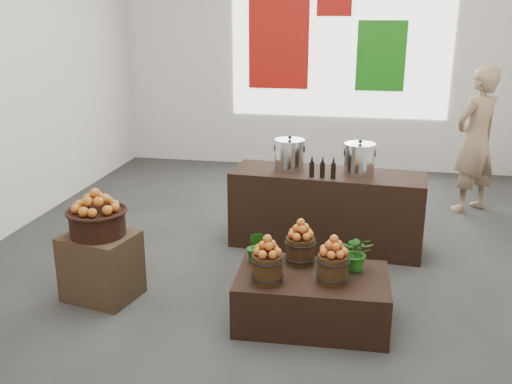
% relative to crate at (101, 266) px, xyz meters
% --- Properties ---
extents(ground, '(7.00, 7.00, 0.00)m').
position_rel_crate_xyz_m(ground, '(1.37, 1.12, -0.28)').
color(ground, '#373734').
rests_on(ground, ground).
extents(back_wall, '(6.00, 0.04, 4.00)m').
position_rel_crate_xyz_m(back_wall, '(1.37, 4.62, 1.72)').
color(back_wall, silver).
rests_on(back_wall, ground).
extents(back_opening, '(3.20, 0.02, 2.40)m').
position_rel_crate_xyz_m(back_opening, '(1.67, 4.60, 1.72)').
color(back_opening, white).
rests_on(back_opening, back_wall).
extents(deco_red_left, '(0.90, 0.04, 1.40)m').
position_rel_crate_xyz_m(deco_red_left, '(0.77, 4.59, 1.62)').
color(deco_red_left, '#A7130C').
rests_on(deco_red_left, back_wall).
extents(deco_green_right, '(0.70, 0.04, 1.00)m').
position_rel_crate_xyz_m(deco_green_right, '(2.27, 4.59, 1.42)').
color(deco_green_right, '#187812').
rests_on(deco_green_right, back_wall).
extents(crate, '(0.65, 0.57, 0.56)m').
position_rel_crate_xyz_m(crate, '(0.00, 0.00, 0.00)').
color(crate, '#462F21').
rests_on(crate, ground).
extents(wicker_basket, '(0.45, 0.45, 0.21)m').
position_rel_crate_xyz_m(wicker_basket, '(0.00, 0.00, 0.38)').
color(wicker_basket, black).
rests_on(wicker_basket, crate).
extents(apples_in_basket, '(0.35, 0.35, 0.19)m').
position_rel_crate_xyz_m(apples_in_basket, '(0.00, 0.00, 0.58)').
color(apples_in_basket, maroon).
rests_on(apples_in_basket, wicker_basket).
extents(display_table, '(1.18, 0.75, 0.40)m').
position_rel_crate_xyz_m(display_table, '(1.78, -0.08, -0.08)').
color(display_table, black).
rests_on(display_table, ground).
extents(apple_bucket_front_left, '(0.23, 0.23, 0.21)m').
position_rel_crate_xyz_m(apple_bucket_front_left, '(1.45, -0.25, 0.22)').
color(apple_bucket_front_left, '#371F0F').
rests_on(apple_bucket_front_left, display_table).
extents(apples_in_bucket_front_left, '(0.17, 0.17, 0.16)m').
position_rel_crate_xyz_m(apples_in_bucket_front_left, '(1.45, -0.25, 0.41)').
color(apples_in_bucket_front_left, maroon).
rests_on(apples_in_bucket_front_left, apple_bucket_front_left).
extents(apple_bucket_front_right, '(0.23, 0.23, 0.21)m').
position_rel_crate_xyz_m(apple_bucket_front_right, '(1.93, -0.16, 0.22)').
color(apple_bucket_front_right, '#371F0F').
rests_on(apple_bucket_front_right, display_table).
extents(apples_in_bucket_front_right, '(0.17, 0.17, 0.16)m').
position_rel_crate_xyz_m(apples_in_bucket_front_right, '(1.93, -0.16, 0.41)').
color(apples_in_bucket_front_right, maroon).
rests_on(apples_in_bucket_front_right, apple_bucket_front_right).
extents(apple_bucket_rear, '(0.23, 0.23, 0.21)m').
position_rel_crate_xyz_m(apple_bucket_rear, '(1.65, 0.13, 0.22)').
color(apple_bucket_rear, '#371F0F').
rests_on(apple_bucket_rear, display_table).
extents(apples_in_bucket_rear, '(0.17, 0.17, 0.16)m').
position_rel_crate_xyz_m(apples_in_bucket_rear, '(1.65, 0.13, 0.41)').
color(apples_in_bucket_rear, maroon).
rests_on(apples_in_bucket_rear, apple_bucket_rear).
extents(herb_garnish_right, '(0.28, 0.25, 0.30)m').
position_rel_crate_xyz_m(herb_garnish_right, '(2.09, 0.08, 0.27)').
color(herb_garnish_right, '#165712').
rests_on(herb_garnish_right, display_table).
extents(herb_garnish_left, '(0.18, 0.16, 0.27)m').
position_rel_crate_xyz_m(herb_garnish_left, '(1.31, 0.07, 0.25)').
color(herb_garnish_left, '#165712').
rests_on(herb_garnish_left, display_table).
extents(counter, '(1.95, 0.74, 0.78)m').
position_rel_crate_xyz_m(counter, '(1.76, 1.48, 0.11)').
color(counter, black).
rests_on(counter, ground).
extents(stock_pot_left, '(0.30, 0.30, 0.30)m').
position_rel_crate_xyz_m(stock_pot_left, '(1.37, 1.50, 0.65)').
color(stock_pot_left, silver).
rests_on(stock_pot_left, counter).
extents(stock_pot_center, '(0.30, 0.30, 0.30)m').
position_rel_crate_xyz_m(stock_pot_center, '(2.07, 1.46, 0.65)').
color(stock_pot_center, silver).
rests_on(stock_pot_center, counter).
extents(oil_cruets, '(0.21, 0.07, 0.22)m').
position_rel_crate_xyz_m(oil_cruets, '(1.75, 1.29, 0.61)').
color(oil_cruets, black).
rests_on(oil_cruets, counter).
extents(shopper, '(0.75, 0.73, 1.74)m').
position_rel_crate_xyz_m(shopper, '(3.39, 2.92, 0.59)').
color(shopper, '#917458').
rests_on(shopper, ground).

